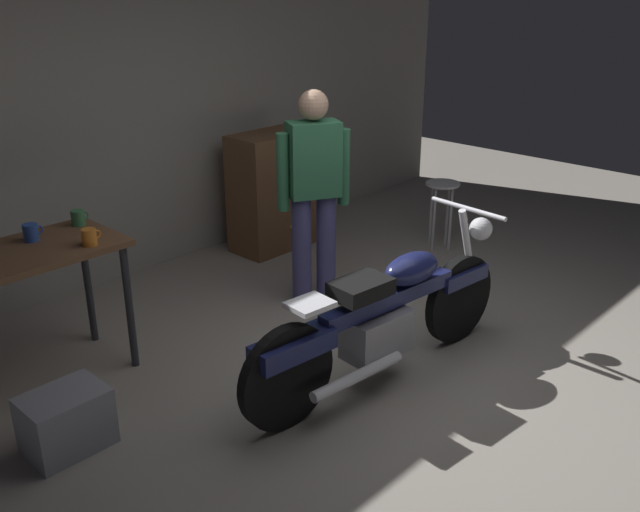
{
  "coord_description": "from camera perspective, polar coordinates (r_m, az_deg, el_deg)",
  "views": [
    {
      "loc": [
        -3.26,
        -2.33,
        2.43
      ],
      "look_at": [
        -0.04,
        0.7,
        0.65
      ],
      "focal_mm": 39.32,
      "sensor_mm": 36.0,
      "label": 1
    }
  ],
  "objects": [
    {
      "name": "person_standing",
      "position": [
        5.29,
        -0.51,
        5.41
      ],
      "size": [
        0.51,
        0.37,
        1.67
      ],
      "rotation": [
        0.0,
        0.0,
        2.65
      ],
      "color": "#4D4B84",
      "rests_on": "ground_plane"
    },
    {
      "name": "mug_orange_travel",
      "position": [
        4.47,
        -18.24,
        1.48
      ],
      "size": [
        0.12,
        0.09,
        0.1
      ],
      "color": "orange",
      "rests_on": "workbench"
    },
    {
      "name": "wooden_dresser",
      "position": [
        6.58,
        -3.81,
        5.29
      ],
      "size": [
        0.8,
        0.47,
        1.1
      ],
      "color": "brown",
      "rests_on": "ground_plane"
    },
    {
      "name": "workbench",
      "position": [
        4.55,
        -23.72,
        -1.18
      ],
      "size": [
        1.3,
        0.64,
        0.9
      ],
      "color": "brown",
      "rests_on": "ground_plane"
    },
    {
      "name": "mug_green_speckled",
      "position": [
        4.85,
        -19.08,
        2.96
      ],
      "size": [
        0.12,
        0.09,
        0.1
      ],
      "color": "#3D7F4C",
      "rests_on": "workbench"
    },
    {
      "name": "shop_stool",
      "position": [
        6.65,
        9.89,
        4.72
      ],
      "size": [
        0.32,
        0.32,
        0.64
      ],
      "color": "#B2B2B7",
      "rests_on": "ground_plane"
    },
    {
      "name": "motorcycle",
      "position": [
        4.42,
        5.33,
        -4.81
      ],
      "size": [
        2.19,
        0.6,
        1.0
      ],
      "rotation": [
        0.0,
        0.0,
        -0.09
      ],
      "color": "black",
      "rests_on": "ground_plane"
    },
    {
      "name": "back_wall",
      "position": [
        6.14,
        -14.53,
        13.03
      ],
      "size": [
        8.0,
        0.12,
        3.1
      ],
      "primitive_type": "cube",
      "color": "gray",
      "rests_on": "ground_plane"
    },
    {
      "name": "ground_plane",
      "position": [
        4.69,
        6.68,
        -9.47
      ],
      "size": [
        12.0,
        12.0,
        0.0
      ],
      "primitive_type": "plane",
      "color": "gray"
    },
    {
      "name": "mug_blue_enamel",
      "position": [
        4.67,
        -22.47,
        1.78
      ],
      "size": [
        0.13,
        0.09,
        0.11
      ],
      "color": "#2D51AD",
      "rests_on": "workbench"
    },
    {
      "name": "storage_bin",
      "position": [
        4.16,
        -19.96,
        -12.5
      ],
      "size": [
        0.44,
        0.32,
        0.34
      ],
      "primitive_type": "cube",
      "color": "gray",
      "rests_on": "ground_plane"
    }
  ]
}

